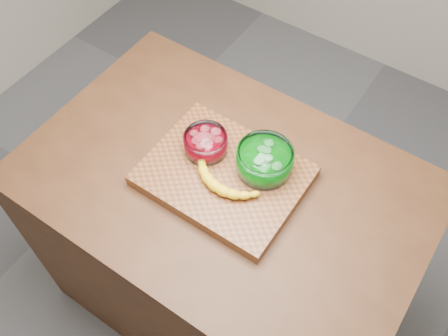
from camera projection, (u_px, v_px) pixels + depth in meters
The scene contains 6 objects.
ground at pixel (224, 292), 2.21m from camera, with size 3.50×3.50×0.00m, color #5A5B5F.
counter at pixel (224, 247), 1.84m from camera, with size 1.20×0.80×0.90m, color #482815.
cutting_board at pixel (224, 176), 1.46m from camera, with size 0.45×0.35×0.04m, color brown.
bowl_red at pixel (206, 143), 1.46m from camera, with size 0.13×0.13×0.06m.
bowl_green at pixel (265, 160), 1.42m from camera, with size 0.16×0.16×0.08m.
banana at pixel (224, 178), 1.41m from camera, with size 0.26×0.13×0.04m, color yellow, non-canonical shape.
Camera 1 is at (0.46, -0.68, 2.12)m, focal length 40.00 mm.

